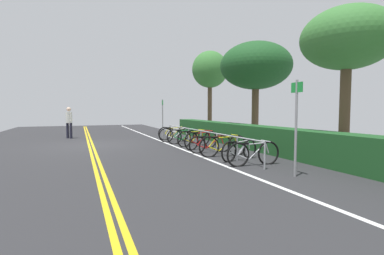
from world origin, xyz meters
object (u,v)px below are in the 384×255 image
at_px(bicycle_8, 253,154).
at_px(sign_post_near, 163,115).
at_px(bicycle_2, 185,136).
at_px(bicycle_5, 210,144).
at_px(tree_far_right, 347,40).
at_px(bicycle_4, 201,140).
at_px(bicycle_1, 177,135).
at_px(sign_post_far, 296,119).
at_px(tree_near_left, 210,70).
at_px(bike_rack, 201,135).
at_px(bicycle_3, 194,138).
at_px(pedestrian, 69,120).
at_px(bicycle_6, 223,146).
at_px(bicycle_7, 240,150).
at_px(bicycle_0, 174,133).
at_px(tree_mid, 256,66).

xyz_separation_m(bicycle_8, sign_post_near, (-8.41, -0.33, 0.97)).
bearing_deg(bicycle_2, bicycle_5, -0.88).
bearing_deg(tree_far_right, bicycle_4, -144.57).
bearing_deg(sign_post_near, bicycle_5, 2.33).
distance_m(bicycle_8, sign_post_near, 8.48).
distance_m(bicycle_1, tree_far_right, 8.33).
distance_m(bicycle_4, sign_post_far, 5.36).
distance_m(sign_post_far, tree_near_left, 12.15).
distance_m(bike_rack, sign_post_near, 4.78).
xyz_separation_m(bicycle_2, bicycle_8, (5.61, 0.05, -0.00)).
distance_m(bicycle_3, pedestrian, 7.72).
bearing_deg(bike_rack, bicycle_5, -3.38).
xyz_separation_m(bike_rack, bicycle_4, (-0.04, 0.02, -0.22)).
height_order(bicycle_4, tree_far_right, tree_far_right).
bearing_deg(bicycle_6, bicycle_1, -178.62).
distance_m(bicycle_4, bicycle_5, 1.06).
relative_size(bicycle_2, bicycle_7, 1.07).
bearing_deg(bicycle_5, sign_post_far, 3.44).
bearing_deg(bicycle_0, bicycle_6, -0.83).
relative_size(bicycle_8, tree_far_right, 0.37).
bearing_deg(tree_mid, bicycle_6, -48.17).
bearing_deg(bicycle_1, tree_far_right, 24.39).
height_order(bicycle_1, bicycle_2, bicycle_1).
xyz_separation_m(bicycle_0, bicycle_4, (3.72, -0.05, 0.02)).
height_order(bicycle_2, bicycle_3, bicycle_3).
height_order(bicycle_7, pedestrian, pedestrian).
xyz_separation_m(sign_post_near, tree_mid, (3.74, 3.56, 2.35)).
bearing_deg(sign_post_near, bicycle_2, 5.66).
height_order(bicycle_5, tree_far_right, tree_far_right).
xyz_separation_m(sign_post_far, tree_mid, (-6.20, 3.07, 2.27)).
xyz_separation_m(bicycle_2, bicycle_7, (4.70, 0.14, -0.03)).
bearing_deg(pedestrian, bicycle_6, 30.98).
distance_m(bicycle_4, tree_far_right, 6.16).
distance_m(bike_rack, bicycle_5, 1.05).
xyz_separation_m(bicycle_1, sign_post_near, (-1.95, -0.17, 0.96)).
relative_size(bicycle_5, tree_near_left, 0.33).
distance_m(bicycle_5, tree_far_right, 5.57).
distance_m(bicycle_4, tree_mid, 4.72).
relative_size(bicycle_2, pedestrian, 0.99).
bearing_deg(bicycle_4, bike_rack, -32.56).
relative_size(bicycle_1, bicycle_4, 1.01).
xyz_separation_m(bicycle_5, tree_near_left, (-7.20, 3.37, 3.83)).
bearing_deg(bicycle_1, bicycle_8, 1.45).
distance_m(tree_mid, tree_far_right, 5.16).
relative_size(bicycle_1, sign_post_near, 0.80).
xyz_separation_m(bicycle_4, bicycle_5, (1.05, -0.08, -0.04)).
height_order(bicycle_2, tree_mid, tree_mid).
height_order(bicycle_0, bicycle_8, bicycle_0).
xyz_separation_m(tree_near_left, tree_mid, (5.21, -0.05, -0.49)).
relative_size(bike_rack, bicycle_6, 4.72).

